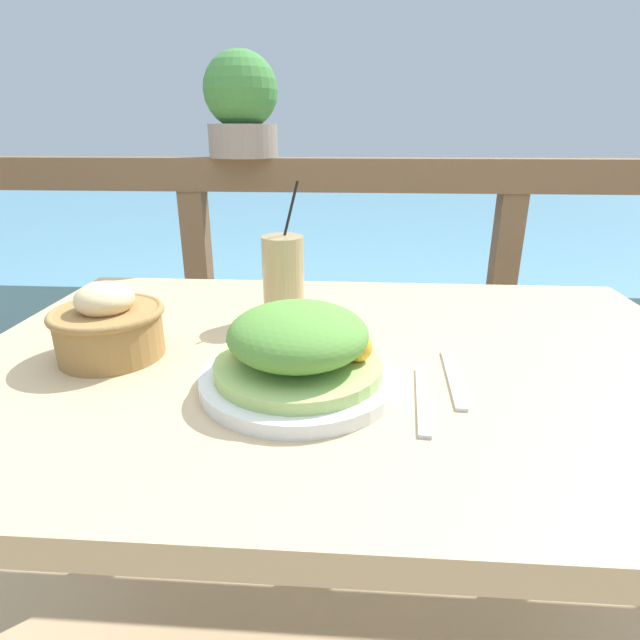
% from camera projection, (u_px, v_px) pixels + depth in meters
% --- Properties ---
extents(patio_table, '(1.20, 0.81, 0.78)m').
position_uv_depth(patio_table, '(341.00, 410.00, 0.83)').
color(patio_table, tan).
rests_on(patio_table, ground_plane).
extents(railing_fence, '(2.80, 0.08, 1.04)m').
position_uv_depth(railing_fence, '(348.00, 262.00, 1.48)').
color(railing_fence, brown).
rests_on(railing_fence, ground_plane).
extents(sea_backdrop, '(12.00, 4.00, 0.49)m').
position_uv_depth(sea_backdrop, '(351.00, 246.00, 3.99)').
color(sea_backdrop, '#568EA8').
rests_on(sea_backdrop, ground_plane).
extents(salad_plate, '(0.27, 0.27, 0.12)m').
position_uv_depth(salad_plate, '(298.00, 353.00, 0.68)').
color(salad_plate, silver).
rests_on(salad_plate, patio_table).
extents(drink_glass, '(0.08, 0.08, 0.25)m').
position_uv_depth(drink_glass, '(283.00, 279.00, 0.92)').
color(drink_glass, tan).
rests_on(drink_glass, patio_table).
extents(bread_basket, '(0.17, 0.17, 0.12)m').
position_uv_depth(bread_basket, '(109.00, 325.00, 0.77)').
color(bread_basket, olive).
rests_on(bread_basket, patio_table).
extents(potted_plant, '(0.20, 0.20, 0.27)m').
position_uv_depth(potted_plant, '(241.00, 105.00, 1.35)').
color(potted_plant, gray).
rests_on(potted_plant, railing_fence).
extents(fork, '(0.03, 0.18, 0.00)m').
position_uv_depth(fork, '(423.00, 399.00, 0.66)').
color(fork, silver).
rests_on(fork, patio_table).
extents(knife, '(0.03, 0.18, 0.00)m').
position_uv_depth(knife, '(453.00, 378.00, 0.71)').
color(knife, silver).
rests_on(knife, patio_table).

